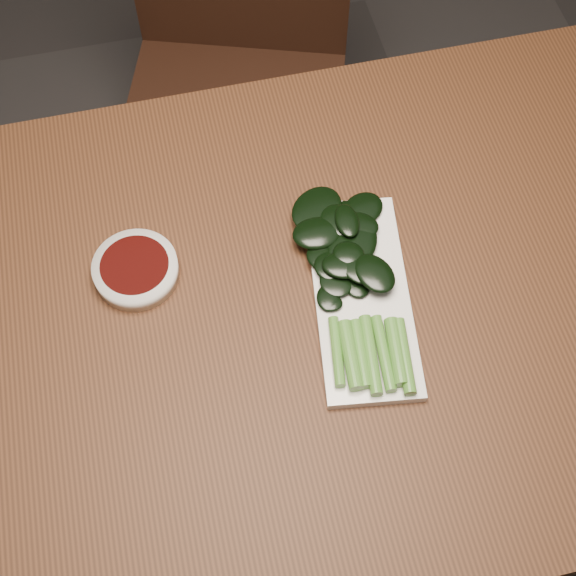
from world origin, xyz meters
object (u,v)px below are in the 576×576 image
at_px(chair_far, 236,73).
at_px(serving_plate, 362,297).
at_px(gai_lan, 350,270).
at_px(table, 281,332).
at_px(sauce_bowl, 136,270).

height_order(chair_far, serving_plate, chair_far).
xyz_separation_m(chair_far, gai_lan, (0.04, -0.65, 0.29)).
distance_m(chair_far, gai_lan, 0.71).
distance_m(table, chair_far, 0.70).
distance_m(table, serving_plate, 0.13).
xyz_separation_m(table, gai_lan, (0.10, 0.02, 0.10)).
bearing_deg(sauce_bowl, table, -27.89).
relative_size(sauce_bowl, serving_plate, 0.36).
xyz_separation_m(table, sauce_bowl, (-0.18, 0.09, 0.09)).
bearing_deg(chair_far, gai_lan, -67.53).
bearing_deg(sauce_bowl, serving_plate, -20.09).
bearing_deg(serving_plate, table, 174.55).
distance_m(serving_plate, gai_lan, 0.04).
xyz_separation_m(table, chair_far, (0.06, 0.67, -0.19)).
bearing_deg(chair_far, serving_plate, -67.00).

